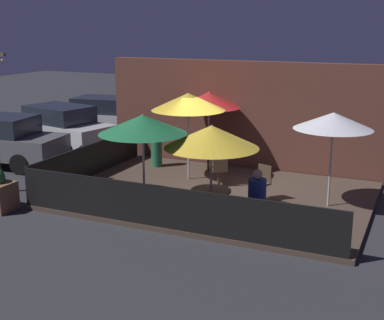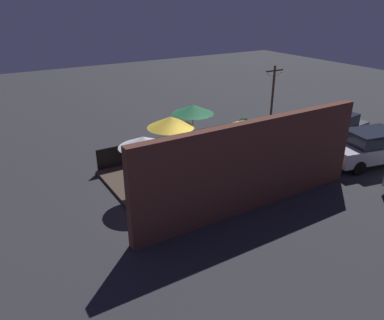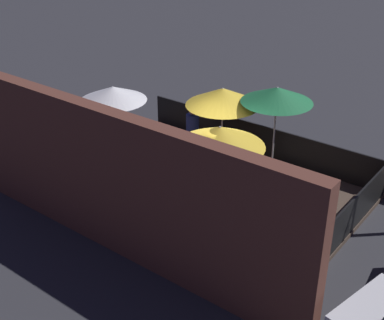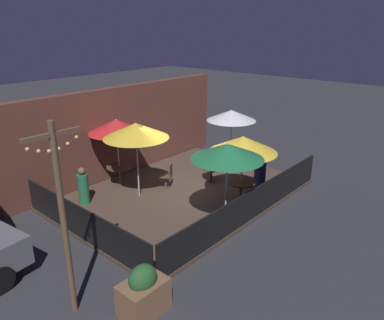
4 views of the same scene
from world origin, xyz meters
The scene contains 18 objects.
ground_plane centered at (0.00, 0.00, 0.00)m, with size 60.00×60.00×0.00m, color #2D2D33.
patio_deck centered at (0.00, 0.00, 0.06)m, with size 7.97×5.65×0.12m.
building_wall centered at (0.00, 3.06, 1.69)m, with size 9.57×0.36×3.39m.
fence_front centered at (0.00, -2.78, 0.59)m, with size 7.77×0.05×0.95m.
fence_side_left centered at (-3.94, 0.00, 0.59)m, with size 0.05×5.45×0.95m.
patio_umbrella_0 centered at (-1.04, 2.07, 2.28)m, with size 1.91×1.91×2.39m.
patio_umbrella_1 centered at (0.65, -1.89, 2.06)m, with size 2.13×2.13×2.19m.
patio_umbrella_2 centered at (-0.81, -2.36, 2.30)m, with size 1.99×1.99×2.40m.
patio_umbrella_3 centered at (2.93, 0.17, 2.24)m, with size 1.88×1.88×2.32m.
patio_umbrella_4 centered at (-1.18, 0.90, 2.37)m, with size 2.08×2.08×2.49m.
dining_table_0 centered at (-1.04, 2.07, 0.69)m, with size 0.89×0.89×0.71m.
dining_table_1 centered at (0.65, -1.89, 0.69)m, with size 0.92×0.92×0.71m.
patio_chair_0 centered at (1.31, -0.11, 0.62)m, with size 0.51×0.51×0.91m.
patio_chair_1 centered at (-0.11, 0.61, 0.61)m, with size 0.55×0.55×0.91m.
patron_0 centered at (-2.69, 1.80, 0.67)m, with size 0.44×0.44×1.21m.
patron_1 centered at (1.74, -1.91, 0.71)m, with size 0.45×0.45×1.32m.
parked_car_1 centered at (-7.19, 2.86, 0.84)m, with size 4.40×2.53×1.62m.
parked_car_2 centered at (-7.09, 5.46, 0.84)m, with size 4.03×2.27×1.62m.
Camera 1 is at (4.98, -12.59, 4.47)m, focal length 50.00 mm.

